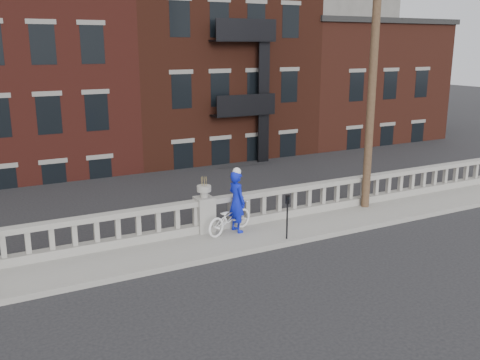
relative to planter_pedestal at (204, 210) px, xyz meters
name	(u,v)px	position (x,y,z in m)	size (l,w,h in m)	color
ground	(270,283)	(0.00, -3.95, -0.83)	(120.00, 120.00, 0.00)	black
sidewalk	(218,243)	(0.00, -0.95, -0.76)	(32.00, 2.20, 0.15)	gray
balustrade	(204,216)	(0.00, 0.00, -0.19)	(28.00, 0.34, 1.03)	gray
planter_pedestal	(204,210)	(0.00, 0.00, 0.00)	(0.55, 0.55, 1.76)	gray
lower_level	(83,98)	(0.56, 19.09, 1.80)	(80.00, 44.00, 20.80)	#605E59
utility_pole	(373,63)	(6.20, -0.35, 4.41)	(1.60, 0.28, 10.00)	#422D1E
parking_meter_c	(287,212)	(1.89, -1.80, 0.17)	(0.10, 0.09, 1.36)	black
bicycle	(229,217)	(0.63, -0.47, -0.20)	(0.64, 1.85, 0.97)	white
cyclist	(237,201)	(0.89, -0.48, 0.29)	(0.71, 0.46, 1.93)	#0B18AF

